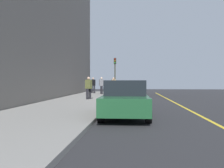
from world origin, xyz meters
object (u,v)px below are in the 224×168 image
pedestrian_black_coat (93,85)px  pedestrian_grey_coat (102,85)px  rolling_suitcase (115,90)px  parked_car_navy (130,92)px  parked_car_green (125,99)px  parked_car_white (131,87)px  pedestrian_tan_coat (114,85)px  parked_car_maroon (132,89)px  traffic_light_pole (115,69)px  pedestrian_olive_coat (89,87)px

pedestrian_black_coat → pedestrian_grey_coat: bearing=36.5°
pedestrian_black_coat → rolling_suitcase: pedestrian_black_coat is taller
parked_car_navy → parked_car_green: same height
parked_car_white → pedestrian_tan_coat: bearing=-31.3°
pedestrian_grey_coat → pedestrian_black_coat: bearing=-143.5°
parked_car_white → parked_car_navy: (12.83, 0.07, -0.00)m
parked_car_maroon → pedestrian_black_coat: 5.69m
parked_car_white → rolling_suitcase: 3.12m
parked_car_maroon → pedestrian_tan_coat: pedestrian_tan_coat is taller
pedestrian_tan_coat → traffic_light_pole: (-1.98, 0.00, 1.83)m
traffic_light_pole → rolling_suitcase: bearing=3.0°
pedestrian_olive_coat → pedestrian_grey_coat: bearing=-179.9°
pedestrian_grey_coat → rolling_suitcase: pedestrian_grey_coat is taller
parked_car_green → pedestrian_tan_coat: bearing=-173.6°
parked_car_maroon → traffic_light_pole: (-5.07, -1.98, 2.15)m
parked_car_white → pedestrian_olive_coat: pedestrian_olive_coat is taller
parked_car_navy → pedestrian_black_coat: (-10.40, -4.26, 0.32)m
parked_car_navy → pedestrian_grey_coat: (-8.81, -3.08, 0.33)m
parked_car_green → pedestrian_black_coat: bearing=-166.0°
parked_car_navy → parked_car_green: 6.29m
parked_car_navy → pedestrian_grey_coat: pedestrian_grey_coat is taller
traffic_light_pole → pedestrian_black_coat: bearing=-59.2°
parked_car_maroon → parked_car_white: bearing=-178.6°
parked_car_green → pedestrian_black_coat: 17.19m
parked_car_white → pedestrian_olive_coat: bearing=-14.8°
parked_car_navy → pedestrian_olive_coat: 3.40m
parked_car_maroon → pedestrian_tan_coat: 3.68m
pedestrian_olive_coat → traffic_light_pole: traffic_light_pole is taller
pedestrian_olive_coat → rolling_suitcase: 8.94m
traffic_light_pole → parked_car_maroon: bearing=21.4°
parked_car_green → pedestrian_grey_coat: bearing=-168.8°
parked_car_maroon → traffic_light_pole: 5.85m
parked_car_navy → pedestrian_black_coat: 11.24m
traffic_light_pole → rolling_suitcase: size_ratio=4.05×
rolling_suitcase → pedestrian_grey_coat: bearing=-41.3°
parked_car_green → parked_car_white: bearing=179.9°
parked_car_navy → rolling_suitcase: size_ratio=4.30×
parked_car_green → traffic_light_pole: bearing=-174.3°
parked_car_maroon → rolling_suitcase: 4.02m
pedestrian_tan_coat → rolling_suitcase: 0.76m
parked_car_white → pedestrian_grey_coat: (4.02, -3.02, 0.33)m
parked_car_navy → traffic_light_pole: bearing=-170.9°
parked_car_maroon → pedestrian_black_coat: pedestrian_black_coat is taller
parked_car_green → pedestrian_grey_coat: 15.39m
pedestrian_grey_coat → parked_car_white: bearing=143.1°
pedestrian_olive_coat → rolling_suitcase: size_ratio=1.65×
pedestrian_tan_coat → rolling_suitcase: size_ratio=1.74×
parked_car_navy → traffic_light_pole: size_ratio=1.06×
parked_car_white → pedestrian_black_coat: (2.43, -4.19, 0.32)m
parked_car_green → pedestrian_grey_coat: pedestrian_grey_coat is taller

